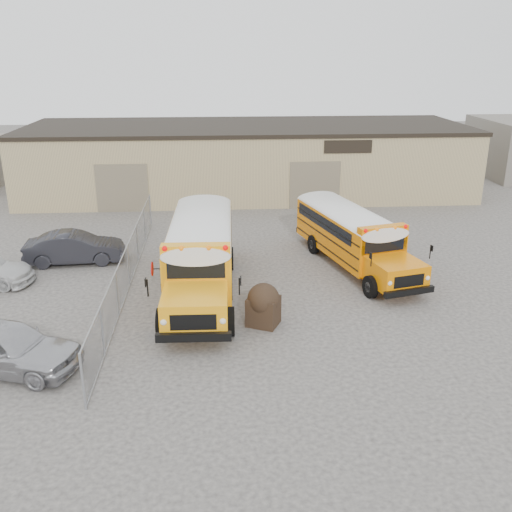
{
  "coord_description": "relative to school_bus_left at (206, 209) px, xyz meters",
  "views": [
    {
      "loc": [
        -2.15,
        -19.95,
        9.59
      ],
      "look_at": [
        -0.62,
        1.94,
        1.6
      ],
      "focal_mm": 40.0,
      "sensor_mm": 36.0,
      "label": 1
    }
  ],
  "objects": [
    {
      "name": "chainlink_fence",
      "position": [
        -3.26,
        -5.8,
        -0.86
      ],
      "size": [
        0.07,
        18.07,
        1.81
      ],
      "color": "#96989E",
      "rests_on": "ground"
    },
    {
      "name": "car_dark",
      "position": [
        -6.2,
        -2.8,
        -1.01
      ],
      "size": [
        4.66,
        1.94,
        1.5
      ],
      "primitive_type": "imported",
      "rotation": [
        0.0,
        0.0,
        1.65
      ],
      "color": "#222227",
      "rests_on": "ground"
    },
    {
      "name": "warehouse",
      "position": [
        2.74,
        11.2,
        0.61
      ],
      "size": [
        30.2,
        10.2,
        4.67
      ],
      "color": "tan",
      "rests_on": "ground"
    },
    {
      "name": "school_bus_left",
      "position": [
        0.0,
        0.0,
        0.0
      ],
      "size": [
        3.24,
        10.45,
        3.04
      ],
      "color": "#FFA211",
      "rests_on": "ground"
    },
    {
      "name": "car_silver",
      "position": [
        -6.16,
        -12.46,
        -0.94
      ],
      "size": [
        5.16,
        3.27,
        1.64
      ],
      "primitive_type": "imported",
      "rotation": [
        0.0,
        0.0,
        1.27
      ],
      "color": "#B4B4B9",
      "rests_on": "ground"
    },
    {
      "name": "school_bus_right",
      "position": [
        5.42,
        1.54,
        -0.21
      ],
      "size": [
        4.43,
        9.39,
        2.67
      ],
      "color": "orange",
      "rests_on": "ground"
    },
    {
      "name": "ground",
      "position": [
        2.74,
        -8.8,
        -1.76
      ],
      "size": [
        120.0,
        120.0,
        0.0
      ],
      "primitive_type": "plane",
      "color": "#3E3B39",
      "rests_on": "ground"
    },
    {
      "name": "tarp_bundle",
      "position": [
        2.18,
        -9.86,
        -0.93
      ],
      "size": [
        1.38,
        1.33,
        1.62
      ],
      "color": "black",
      "rests_on": "ground"
    }
  ]
}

